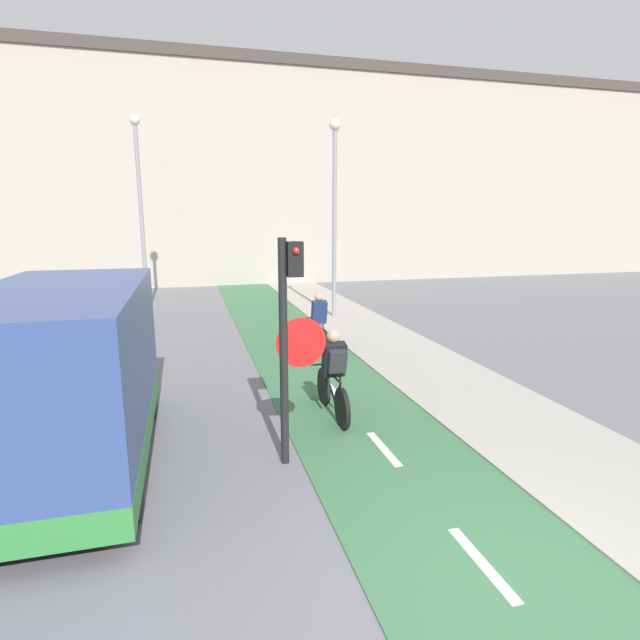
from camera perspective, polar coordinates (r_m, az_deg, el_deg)
The scene contains 9 objects.
ground_plane at distance 5.22m, azimuth 21.36°, elevation -27.90°, with size 120.00×120.00×0.00m, color slate.
bike_lane at distance 5.22m, azimuth 21.35°, elevation -27.79°, with size 2.43×60.00×0.02m.
building_row_background at distance 27.34m, azimuth -9.83°, elevation 15.91°, with size 60.00×5.20×10.76m.
traffic_light_pole at distance 6.44m, azimuth -3.47°, elevation -0.83°, with size 0.67×0.25×3.02m.
street_lamp_far at distance 18.61m, azimuth -19.90°, elevation 13.41°, with size 0.36×0.36×6.63m.
street_lamp_sidewalk at distance 16.36m, azimuth 1.68°, elevation 13.74°, with size 0.36×0.36×6.27m.
cyclist_near at distance 8.23m, azimuth 1.56°, elevation -6.42°, with size 0.46×1.75×1.49m.
cyclist_far at distance 12.47m, azimuth -0.15°, elevation -0.43°, with size 0.46×1.69×1.46m.
van at distance 7.29m, azimuth -26.93°, elevation -6.22°, with size 1.94×4.56×2.41m.
Camera 1 is at (-2.58, -3.16, 3.26)m, focal length 28.00 mm.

